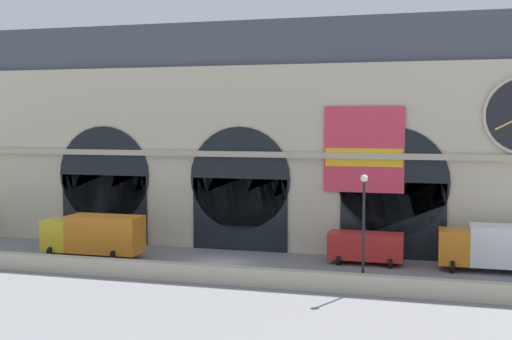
{
  "coord_description": "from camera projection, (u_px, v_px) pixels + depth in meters",
  "views": [
    {
      "loc": [
        14.16,
        -42.33,
        10.09
      ],
      "look_at": [
        1.3,
        5.0,
        6.29
      ],
      "focal_mm": 45.05,
      "sensor_mm": 36.0,
      "label": 1
    }
  ],
  "objects": [
    {
      "name": "quay_parapet_wall",
      "position": [
        193.0,
        273.0,
        40.18
      ],
      "size": [
        90.0,
        0.7,
        1.11
      ],
      "primitive_type": "cube",
      "color": "#B2A891",
      "rests_on": "ground"
    },
    {
      "name": "box_truck_midwest",
      "position": [
        94.0,
        234.0,
        47.28
      ],
      "size": [
        7.5,
        2.91,
        3.12
      ],
      "color": "gold",
      "rests_on": "ground"
    },
    {
      "name": "street_lamp_quayside",
      "position": [
        364.0,
        217.0,
        37.92
      ],
      "size": [
        0.44,
        0.44,
        6.9
      ],
      "color": "black",
      "rests_on": "ground"
    },
    {
      "name": "station_building",
      "position": [
        249.0,
        138.0,
        51.65
      ],
      "size": [
        48.81,
        5.22,
        17.78
      ],
      "color": "beige",
      "rests_on": "ground"
    },
    {
      "name": "van_mideast",
      "position": [
        366.0,
        246.0,
        45.13
      ],
      "size": [
        5.2,
        2.48,
        2.2
      ],
      "color": "red",
      "rests_on": "ground"
    },
    {
      "name": "box_truck_east",
      "position": [
        499.0,
        247.0,
        42.66
      ],
      "size": [
        7.5,
        2.91,
        3.12
      ],
      "color": "orange",
      "rests_on": "ground"
    },
    {
      "name": "ground_plane",
      "position": [
        220.0,
        264.0,
        45.21
      ],
      "size": [
        200.0,
        200.0,
        0.0
      ],
      "primitive_type": "plane",
      "color": "slate"
    }
  ]
}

